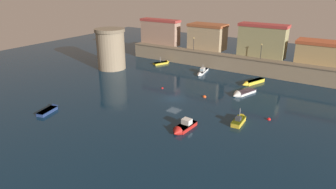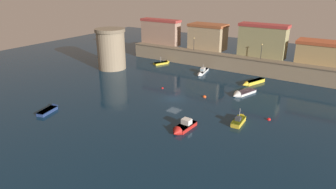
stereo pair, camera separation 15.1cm
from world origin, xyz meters
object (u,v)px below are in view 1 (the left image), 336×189
(moored_boat_1, at_px, (50,109))
(moored_boat_2, at_px, (202,72))
(quay_lamp_0, at_px, (194,42))
(mooring_buoy_2, at_px, (204,97))
(fortress_tower, at_px, (111,49))
(quay_lamp_1, at_px, (261,49))
(moored_boat_0, at_px, (183,128))
(mooring_buoy_0, at_px, (162,88))
(moored_boat_6, at_px, (240,120))
(mooring_buoy_1, at_px, (269,120))
(moored_boat_3, at_px, (252,82))
(moored_boat_4, at_px, (163,63))
(moored_boat_5, at_px, (241,94))

(moored_boat_1, relative_size, moored_boat_2, 0.72)
(quay_lamp_0, relative_size, mooring_buoy_2, 4.72)
(fortress_tower, xyz_separation_m, quay_lamp_1, (34.49, 15.36, 1.16))
(moored_boat_0, bearing_deg, mooring_buoy_0, -133.46)
(moored_boat_6, xyz_separation_m, mooring_buoy_1, (3.79, 3.66, -0.46))
(mooring_buoy_1, bearing_deg, mooring_buoy_2, 165.49)
(moored_boat_3, xyz_separation_m, mooring_buoy_0, (-15.36, -13.43, -0.42))
(fortress_tower, distance_m, quay_lamp_1, 37.77)
(moored_boat_1, bearing_deg, quay_lamp_1, -44.02)
(quay_lamp_1, relative_size, mooring_buoy_1, 5.77)
(mooring_buoy_0, bearing_deg, moored_boat_2, 81.86)
(fortress_tower, distance_m, moored_boat_2, 24.36)
(quay_lamp_1, height_order, moored_boat_4, quay_lamp_1)
(moored_boat_0, bearing_deg, mooring_buoy_2, -163.09)
(moored_boat_6, height_order, mooring_buoy_2, moored_boat_6)
(moored_boat_4, xyz_separation_m, moored_boat_5, (27.01, -11.81, 0.00))
(fortress_tower, distance_m, moored_boat_0, 39.60)
(fortress_tower, distance_m, moored_boat_1, 29.03)
(moored_boat_3, bearing_deg, moored_boat_0, 17.31)
(quay_lamp_1, relative_size, mooring_buoy_0, 7.72)
(moored_boat_1, relative_size, moored_boat_6, 1.08)
(quay_lamp_1, bearing_deg, moored_boat_4, -171.09)
(mooring_buoy_0, bearing_deg, quay_lamp_0, 100.63)
(moored_boat_2, distance_m, mooring_buoy_0, 14.88)
(quay_lamp_0, bearing_deg, moored_boat_6, -49.65)
(moored_boat_2, bearing_deg, moored_boat_4, -110.36)
(moored_boat_1, height_order, mooring_buoy_2, moored_boat_1)
(quay_lamp_1, relative_size, mooring_buoy_2, 5.13)
(moored_boat_3, distance_m, mooring_buoy_2, 14.20)
(moored_boat_0, bearing_deg, moored_boat_3, 179.65)
(quay_lamp_1, distance_m, mooring_buoy_2, 22.41)
(moored_boat_4, relative_size, mooring_buoy_2, 7.07)
(moored_boat_2, bearing_deg, quay_lamp_1, 108.42)
(moored_boat_0, distance_m, moored_boat_3, 27.93)
(quay_lamp_0, bearing_deg, quay_lamp_1, 0.00)
(moored_boat_3, height_order, moored_boat_5, moored_boat_5)
(moored_boat_4, relative_size, mooring_buoy_0, 10.65)
(moored_boat_5, distance_m, mooring_buoy_2, 7.71)
(quay_lamp_0, bearing_deg, moored_boat_5, -38.79)
(quay_lamp_0, bearing_deg, moored_boat_4, -151.10)
(moored_boat_2, relative_size, mooring_buoy_0, 14.97)
(mooring_buoy_0, xyz_separation_m, mooring_buoy_2, (10.00, 0.29, 0.00))
(moored_boat_0, bearing_deg, moored_boat_1, -71.39)
(moored_boat_0, relative_size, moored_boat_1, 1.04)
(moored_boat_4, distance_m, mooring_buoy_2, 27.24)
(mooring_buoy_2, bearing_deg, moored_boat_3, 67.82)
(mooring_buoy_1, bearing_deg, moored_boat_6, -136.04)
(moored_boat_2, bearing_deg, mooring_buoy_0, -17.79)
(quay_lamp_0, xyz_separation_m, mooring_buoy_2, (14.00, -21.01, -6.28))
(moored_boat_2, xyz_separation_m, mooring_buoy_2, (7.89, -14.44, -0.40))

